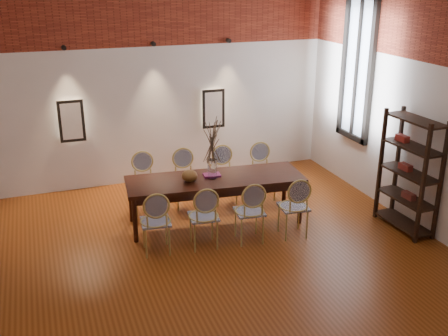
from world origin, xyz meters
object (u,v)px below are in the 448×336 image
object	(u,v)px
dining_table	(215,200)
shelving_rack	(409,173)
chair_far_d	(263,173)
book	(212,175)
chair_near_c	(249,211)
chair_near_d	(293,206)
chair_far_c	(225,176)
chair_far_a	(145,184)
chair_near_a	(156,221)
bowl	(190,176)
chair_far_b	(186,180)
chair_near_b	(203,216)
vase	(212,169)

from	to	relation	value
dining_table	shelving_rack	size ratio (longest dim) A/B	1.51
chair_far_d	shelving_rack	size ratio (longest dim) A/B	0.52
dining_table	book	size ratio (longest dim) A/B	10.45
dining_table	chair_near_c	bearing A→B (deg)	-64.65
chair_near_d	chair_far_c	distance (m)	1.59
chair_far_a	chair_far_c	bearing A→B (deg)	-180.00
chair_near_a	bowl	world-z (taller)	chair_near_a
chair_far_d	shelving_rack	world-z (taller)	shelving_rack
chair_far_b	shelving_rack	distance (m)	3.53
dining_table	chair_far_d	distance (m)	1.25
book	chair_far_a	bearing A→B (deg)	141.69
chair_near_a	shelving_rack	xyz separation A→B (m)	(3.75, -0.57, 0.43)
chair_near_c	chair_far_c	xyz separation A→B (m)	(0.15, 1.43, 0.00)
chair_near_c	chair_near_d	world-z (taller)	same
chair_near_b	book	size ratio (longest dim) A/B	3.62
dining_table	bowl	size ratio (longest dim) A/B	11.32
chair_near_c	chair_far_c	bearing A→B (deg)	90.00
chair_far_c	vase	size ratio (longest dim) A/B	3.13
chair_far_c	book	xyz separation A→B (m)	(-0.43, -0.59, 0.30)
shelving_rack	vase	bearing A→B (deg)	154.75
chair_far_a	chair_far_d	world-z (taller)	same
chair_far_c	vase	distance (m)	0.92
dining_table	chair_near_c	size ratio (longest dim) A/B	2.89
chair_near_c	chair_far_d	world-z (taller)	same
book	shelving_rack	distance (m)	2.97
chair_far_a	chair_far_d	xyz separation A→B (m)	(2.03, -0.21, 0.00)
chair_near_c	chair_far_a	world-z (taller)	same
chair_near_a	book	xyz separation A→B (m)	(1.07, 0.70, 0.30)
book	shelving_rack	bearing A→B (deg)	-25.22
dining_table	chair_far_d	size ratio (longest dim) A/B	2.89
chair_near_d	bowl	world-z (taller)	chair_near_d
chair_near_a	chair_far_c	xyz separation A→B (m)	(1.50, 1.29, 0.00)
chair_near_b	chair_far_c	distance (m)	1.59
dining_table	chair_far_c	world-z (taller)	chair_far_c
bowl	shelving_rack	bearing A→B (deg)	-20.76
chair_near_a	shelving_rack	size ratio (longest dim) A/B	0.52
chair_far_c	bowl	size ratio (longest dim) A/B	3.92
vase	bowl	world-z (taller)	vase
chair_far_a	book	bearing A→B (deg)	147.60
chair_near_b	book	xyz separation A→B (m)	(0.39, 0.77, 0.30)
chair_near_c	vase	world-z (taller)	vase
chair_near_d	vase	world-z (taller)	vase
chair_near_d	chair_far_d	distance (m)	1.43
chair_far_a	bowl	distance (m)	1.05
chair_near_c	book	xyz separation A→B (m)	(-0.28, 0.84, 0.30)
chair_near_d	shelving_rack	world-z (taller)	shelving_rack
chair_near_b	chair_near_c	world-z (taller)	same
chair_far_c	shelving_rack	size ratio (longest dim) A/B	0.52
chair_near_d	shelving_rack	size ratio (longest dim) A/B	0.52
chair_far_c	book	distance (m)	0.79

